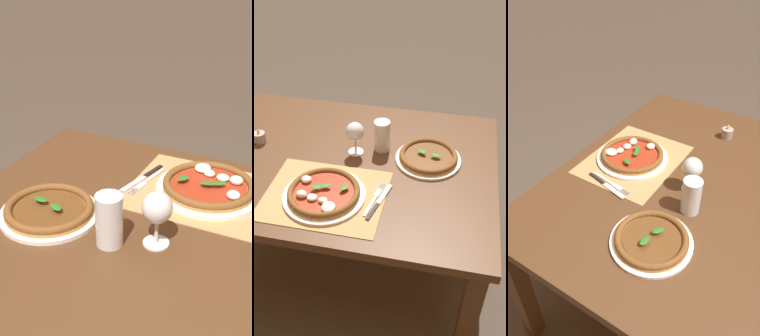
% 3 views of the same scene
% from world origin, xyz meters
% --- Properties ---
extents(dining_table, '(1.35, 0.98, 0.74)m').
position_xyz_m(dining_table, '(0.00, 0.00, 0.64)').
color(dining_table, '#4C301C').
rests_on(dining_table, ground).
extents(paper_placemat, '(0.48, 0.38, 0.00)m').
position_xyz_m(paper_placemat, '(0.00, -0.24, 0.74)').
color(paper_placemat, '#A88451').
rests_on(paper_placemat, dining_table).
extents(pizza_near, '(0.32, 0.32, 0.05)m').
position_xyz_m(pizza_near, '(-0.01, -0.25, 0.76)').
color(pizza_near, white).
rests_on(pizza_near, paper_placemat).
extents(pizza_far, '(0.29, 0.29, 0.04)m').
position_xyz_m(pizza_far, '(0.37, 0.07, 0.76)').
color(pizza_far, white).
rests_on(pizza_far, dining_table).
extents(wine_glass, '(0.08, 0.08, 0.16)m').
position_xyz_m(wine_glass, '(0.05, 0.06, 0.85)').
color(wine_glass, silver).
rests_on(wine_glass, dining_table).
extents(pint_glass, '(0.07, 0.07, 0.15)m').
position_xyz_m(pint_glass, '(0.16, 0.11, 0.81)').
color(pint_glass, silver).
rests_on(pint_glass, dining_table).
extents(fork, '(0.05, 0.20, 0.00)m').
position_xyz_m(fork, '(0.20, -0.22, 0.75)').
color(fork, '#B7B7BC').
rests_on(fork, paper_placemat).
extents(knife, '(0.06, 0.21, 0.01)m').
position_xyz_m(knife, '(0.22, -0.23, 0.75)').
color(knife, black).
rests_on(knife, paper_placemat).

